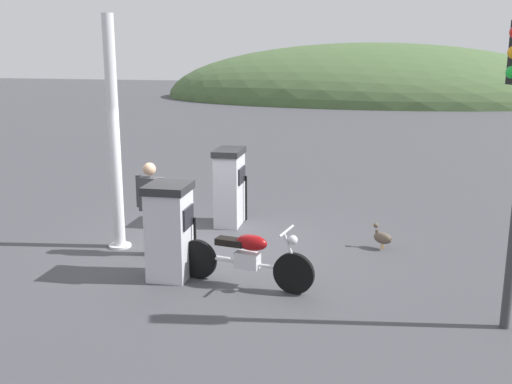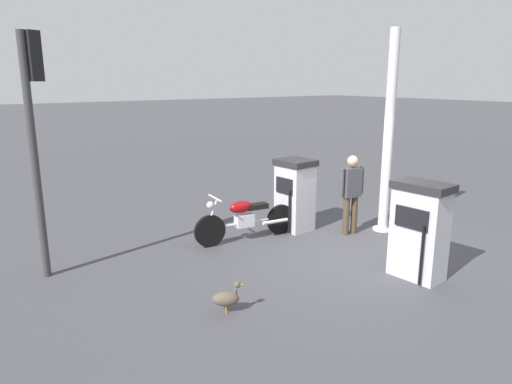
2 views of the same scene
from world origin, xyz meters
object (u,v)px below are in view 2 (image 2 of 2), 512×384
(fuel_pump_near, at_px, (295,194))
(fuel_pump_far, at_px, (419,230))
(wandering_duck, at_px, (227,298))
(roadside_traffic_light, at_px, (34,114))
(motorcycle_near_pump, at_px, (245,218))
(canopy_support_pole, at_px, (388,137))
(attendant_person, at_px, (351,190))

(fuel_pump_near, bearing_deg, fuel_pump_far, 90.00)
(wandering_duck, height_order, roadside_traffic_light, roadside_traffic_light)
(wandering_duck, xyz_separation_m, roadside_traffic_light, (1.62, -2.74, 2.35))
(wandering_duck, distance_m, roadside_traffic_light, 3.96)
(motorcycle_near_pump, bearing_deg, fuel_pump_far, 112.03)
(motorcycle_near_pump, bearing_deg, canopy_support_pole, 157.07)
(motorcycle_near_pump, bearing_deg, roadside_traffic_light, -7.96)
(roadside_traffic_light, bearing_deg, motorcycle_near_pump, 172.04)
(roadside_traffic_light, distance_m, canopy_support_pole, 6.40)
(fuel_pump_near, relative_size, fuel_pump_far, 0.96)
(motorcycle_near_pump, bearing_deg, attendant_person, 154.90)
(fuel_pump_near, height_order, attendant_person, attendant_person)
(fuel_pump_far, height_order, attendant_person, attendant_person)
(wandering_duck, bearing_deg, canopy_support_pole, -166.19)
(attendant_person, distance_m, canopy_support_pole, 1.28)
(attendant_person, relative_size, roadside_traffic_light, 0.43)
(roadside_traffic_light, relative_size, canopy_support_pole, 0.93)
(fuel_pump_near, bearing_deg, canopy_support_pole, 142.92)
(attendant_person, distance_m, wandering_duck, 4.08)
(fuel_pump_near, height_order, roadside_traffic_light, roadside_traffic_light)
(motorcycle_near_pump, height_order, attendant_person, attendant_person)
(fuel_pump_far, xyz_separation_m, wandering_duck, (3.07, -0.76, -0.57))
(motorcycle_near_pump, xyz_separation_m, wandering_duck, (1.85, 2.25, -0.23))
(fuel_pump_far, bearing_deg, fuel_pump_near, -90.00)
(attendant_person, bearing_deg, fuel_pump_far, 71.05)
(attendant_person, relative_size, wandering_duck, 3.60)
(fuel_pump_near, height_order, wandering_duck, fuel_pump_near)
(roadside_traffic_light, bearing_deg, wandering_duck, 120.63)
(fuel_pump_far, bearing_deg, roadside_traffic_light, -36.72)
(attendant_person, height_order, roadside_traffic_light, roadside_traffic_light)
(fuel_pump_near, distance_m, canopy_support_pole, 2.19)
(fuel_pump_near, xyz_separation_m, motorcycle_near_pump, (1.22, -0.03, -0.31))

